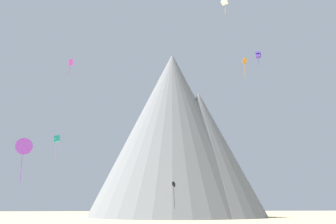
{
  "coord_description": "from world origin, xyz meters",
  "views": [
    {
      "loc": [
        -6.94,
        -35.04,
        4.1
      ],
      "look_at": [
        2.94,
        46.74,
        21.74
      ],
      "focal_mm": 45.7,
      "sensor_mm": 36.0,
      "label": 1
    }
  ],
  "objects_px": {
    "rock_massif": "(181,139)",
    "kite_white_high": "(224,1)",
    "kite_magenta_high": "(71,63)",
    "kite_orange_high": "(245,63)",
    "kite_indigo_high": "(258,55)",
    "kite_black_low": "(174,185)",
    "kite_teal_mid": "(57,139)",
    "kite_violet_low": "(24,147)"
  },
  "relations": [
    {
      "from": "rock_massif",
      "to": "kite_white_high",
      "type": "relative_size",
      "value": 19.29
    },
    {
      "from": "kite_magenta_high",
      "to": "kite_orange_high",
      "type": "height_order",
      "value": "kite_orange_high"
    },
    {
      "from": "rock_massif",
      "to": "kite_orange_high",
      "type": "bearing_deg",
      "value": -75.83
    },
    {
      "from": "kite_indigo_high",
      "to": "kite_orange_high",
      "type": "relative_size",
      "value": 0.66
    },
    {
      "from": "kite_magenta_high",
      "to": "kite_orange_high",
      "type": "bearing_deg",
      "value": 58.51
    },
    {
      "from": "rock_massif",
      "to": "kite_indigo_high",
      "type": "distance_m",
      "value": 43.5
    },
    {
      "from": "kite_black_low",
      "to": "kite_indigo_high",
      "type": "relative_size",
      "value": 1.62
    },
    {
      "from": "rock_massif",
      "to": "kite_teal_mid",
      "type": "height_order",
      "value": "rock_massif"
    },
    {
      "from": "kite_black_low",
      "to": "kite_white_high",
      "type": "distance_m",
      "value": 38.52
    },
    {
      "from": "rock_massif",
      "to": "kite_teal_mid",
      "type": "distance_m",
      "value": 52.87
    },
    {
      "from": "kite_white_high",
      "to": "kite_teal_mid",
      "type": "bearing_deg",
      "value": 84.06
    },
    {
      "from": "kite_magenta_high",
      "to": "kite_indigo_high",
      "type": "bearing_deg",
      "value": 57.26
    },
    {
      "from": "kite_white_high",
      "to": "kite_orange_high",
      "type": "relative_size",
      "value": 0.65
    },
    {
      "from": "rock_massif",
      "to": "kite_white_high",
      "type": "bearing_deg",
      "value": -91.2
    },
    {
      "from": "kite_indigo_high",
      "to": "kite_teal_mid",
      "type": "bearing_deg",
      "value": -147.58
    },
    {
      "from": "kite_magenta_high",
      "to": "kite_black_low",
      "type": "xyz_separation_m",
      "value": [
        22.13,
        2.79,
        -24.89
      ]
    },
    {
      "from": "kite_violet_low",
      "to": "kite_magenta_high",
      "type": "xyz_separation_m",
      "value": [
        3.71,
        21.52,
        20.33
      ]
    },
    {
      "from": "kite_magenta_high",
      "to": "kite_white_high",
      "type": "relative_size",
      "value": 1.0
    },
    {
      "from": "kite_violet_low",
      "to": "kite_teal_mid",
      "type": "xyz_separation_m",
      "value": [
        1.25,
        25.55,
        4.99
      ]
    },
    {
      "from": "kite_magenta_high",
      "to": "kite_indigo_high",
      "type": "xyz_separation_m",
      "value": [
        42.94,
        6.41,
        6.03
      ]
    },
    {
      "from": "kite_black_low",
      "to": "kite_orange_high",
      "type": "bearing_deg",
      "value": -33.9
    },
    {
      "from": "kite_violet_low",
      "to": "kite_black_low",
      "type": "bearing_deg",
      "value": -150.48
    },
    {
      "from": "rock_massif",
      "to": "kite_teal_mid",
      "type": "relative_size",
      "value": 11.98
    },
    {
      "from": "kite_violet_low",
      "to": "kite_orange_high",
      "type": "xyz_separation_m",
      "value": [
        43.38,
        28.32,
        24.28
      ]
    },
    {
      "from": "kite_violet_low",
      "to": "kite_orange_high",
      "type": "relative_size",
      "value": 1.24
    },
    {
      "from": "kite_teal_mid",
      "to": "kite_white_high",
      "type": "bearing_deg",
      "value": -121.11
    },
    {
      "from": "rock_massif",
      "to": "kite_indigo_high",
      "type": "relative_size",
      "value": 18.91
    },
    {
      "from": "kite_teal_mid",
      "to": "kite_indigo_high",
      "type": "bearing_deg",
      "value": -83.44
    },
    {
      "from": "kite_violet_low",
      "to": "kite_indigo_high",
      "type": "distance_m",
      "value": 60.42
    },
    {
      "from": "rock_massif",
      "to": "kite_indigo_high",
      "type": "bearing_deg",
      "value": -71.52
    },
    {
      "from": "kite_black_low",
      "to": "kite_magenta_high",
      "type": "bearing_deg",
      "value": 140.4
    },
    {
      "from": "kite_violet_low",
      "to": "kite_magenta_high",
      "type": "height_order",
      "value": "kite_magenta_high"
    },
    {
      "from": "rock_massif",
      "to": "kite_black_low",
      "type": "bearing_deg",
      "value": -100.44
    },
    {
      "from": "kite_black_low",
      "to": "kite_teal_mid",
      "type": "bearing_deg",
      "value": 130.31
    },
    {
      "from": "rock_massif",
      "to": "kite_black_low",
      "type": "distance_m",
      "value": 46.15
    },
    {
      "from": "kite_violet_low",
      "to": "kite_teal_mid",
      "type": "bearing_deg",
      "value": -106.53
    },
    {
      "from": "kite_white_high",
      "to": "kite_black_low",
      "type": "bearing_deg",
      "value": 46.55
    },
    {
      "from": "kite_black_low",
      "to": "rock_massif",
      "type": "bearing_deg",
      "value": 32.77
    },
    {
      "from": "rock_massif",
      "to": "kite_black_low",
      "type": "relative_size",
      "value": 11.69
    },
    {
      "from": "kite_violet_low",
      "to": "rock_massif",
      "type": "bearing_deg",
      "value": -130.49
    },
    {
      "from": "kite_magenta_high",
      "to": "kite_orange_high",
      "type": "xyz_separation_m",
      "value": [
        39.67,
        6.81,
        3.94
      ]
    },
    {
      "from": "kite_violet_low",
      "to": "kite_white_high",
      "type": "relative_size",
      "value": 1.92
    }
  ]
}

